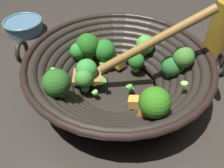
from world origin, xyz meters
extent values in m
plane|color=#332D28|center=(0.00, 0.00, 0.00)|extent=(4.00, 4.00, 0.00)
cylinder|color=black|center=(0.00, 0.00, 0.01)|extent=(0.18, 0.18, 0.01)
torus|color=black|center=(0.00, 0.00, 0.02)|extent=(0.23, 0.23, 0.02)
torus|color=black|center=(0.00, 0.00, 0.03)|extent=(0.26, 0.26, 0.02)
torus|color=black|center=(0.00, 0.00, 0.04)|extent=(0.28, 0.28, 0.02)
torus|color=black|center=(0.00, 0.00, 0.05)|extent=(0.31, 0.31, 0.02)
torus|color=black|center=(0.00, 0.00, 0.06)|extent=(0.34, 0.34, 0.02)
torus|color=black|center=(0.00, 0.00, 0.08)|extent=(0.37, 0.37, 0.02)
torus|color=black|center=(0.00, 0.00, 0.09)|extent=(0.39, 0.39, 0.02)
torus|color=black|center=(0.00, 0.00, 0.10)|extent=(0.41, 0.41, 0.01)
torus|color=black|center=(-0.16, 0.15, 0.10)|extent=(0.04, 0.05, 0.05)
torus|color=black|center=(0.16, -0.15, 0.10)|extent=(0.04, 0.05, 0.05)
cylinder|color=#589444|center=(-0.06, 0.04, 0.03)|extent=(0.02, 0.03, 0.03)
sphere|color=green|center=(-0.06, 0.04, 0.07)|extent=(0.05, 0.05, 0.05)
cylinder|color=#89AB4C|center=(0.10, -0.07, 0.05)|extent=(0.03, 0.03, 0.02)
sphere|color=#2A6D30|center=(0.10, -0.07, 0.07)|extent=(0.05, 0.05, 0.05)
cylinder|color=#80B748|center=(0.07, 0.01, 0.03)|extent=(0.02, 0.02, 0.02)
sphere|color=#216723|center=(0.07, 0.01, 0.05)|extent=(0.04, 0.04, 0.04)
cylinder|color=#76AD47|center=(0.11, -0.09, 0.07)|extent=(0.03, 0.03, 0.02)
sphere|color=#448330|center=(0.11, -0.09, 0.10)|extent=(0.05, 0.05, 0.05)
cylinder|color=#87AC57|center=(-0.14, 0.02, 0.06)|extent=(0.02, 0.02, 0.02)
sphere|color=#357C38|center=(-0.14, 0.02, 0.09)|extent=(0.05, 0.05, 0.05)
cylinder|color=#5F9A46|center=(0.11, 0.03, 0.04)|extent=(0.02, 0.02, 0.01)
sphere|color=green|center=(0.11, 0.03, 0.07)|extent=(0.05, 0.05, 0.05)
cylinder|color=#6B9E43|center=(-0.01, 0.11, 0.04)|extent=(0.03, 0.03, 0.02)
sphere|color=#23601A|center=(-0.01, 0.11, 0.08)|extent=(0.06, 0.06, 0.06)
cylinder|color=#63A744|center=(0.02, 0.08, 0.03)|extent=(0.02, 0.02, 0.01)
sphere|color=#236E23|center=(0.02, 0.08, 0.06)|extent=(0.06, 0.06, 0.06)
cylinder|color=#68964E|center=(-0.14, 0.01, 0.06)|extent=(0.03, 0.03, 0.02)
sphere|color=#285F1E|center=(-0.14, 0.01, 0.10)|extent=(0.06, 0.06, 0.06)
cylinder|color=#7EAE55|center=(-0.04, -0.15, 0.08)|extent=(0.02, 0.02, 0.02)
sphere|color=#307718|center=(-0.04, -0.15, 0.11)|extent=(0.05, 0.05, 0.05)
cylinder|color=#5EA349|center=(-0.04, 0.11, 0.04)|extent=(0.02, 0.02, 0.02)
sphere|color=#27812D|center=(-0.04, 0.11, 0.07)|extent=(0.04, 0.04, 0.04)
cylinder|color=#6AAF52|center=(-0.08, 0.03, 0.03)|extent=(0.03, 0.03, 0.02)
sphere|color=#3B8930|center=(-0.08, 0.03, 0.06)|extent=(0.04, 0.04, 0.04)
cube|color=orange|center=(-0.03, 0.06, 0.02)|extent=(0.04, 0.03, 0.03)
cube|color=#C87331|center=(-0.04, -0.13, 0.06)|extent=(0.03, 0.03, 0.03)
cube|color=gold|center=(-0.02, -0.08, 0.04)|extent=(0.03, 0.03, 0.03)
cube|color=#CD8834|center=(0.05, 0.05, 0.03)|extent=(0.03, 0.03, 0.03)
cylinder|color=#99D166|center=(0.11, 0.04, 0.05)|extent=(0.02, 0.02, 0.01)
cylinder|color=#99D166|center=(0.07, 0.02, 0.04)|extent=(0.02, 0.02, 0.00)
cylinder|color=#6BC651|center=(-0.07, 0.00, 0.03)|extent=(0.02, 0.02, 0.01)
cylinder|color=#6BC651|center=(-0.12, 0.08, 0.08)|extent=(0.02, 0.02, 0.01)
cylinder|color=#99D166|center=(0.05, -0.14, 0.10)|extent=(0.02, 0.02, 0.01)
cylinder|color=#6BC651|center=(-0.05, 0.02, 0.04)|extent=(0.02, 0.02, 0.00)
cylinder|color=#56B247|center=(0.01, -0.04, 0.03)|extent=(0.02, 0.01, 0.01)
cylinder|color=#56B247|center=(-0.04, 0.00, 0.05)|extent=(0.02, 0.02, 0.01)
cylinder|color=#56B247|center=(0.00, -0.04, 0.04)|extent=(0.02, 0.02, 0.01)
cylinder|color=#56B247|center=(0.00, 0.06, 0.04)|extent=(0.02, 0.02, 0.01)
cube|color=#9E6B38|center=(-0.06, 0.04, 0.05)|extent=(0.09, 0.08, 0.01)
cylinder|color=olive|center=(0.06, -0.04, 0.14)|extent=(0.20, 0.15, 0.16)
cylinder|color=#AD7F23|center=(0.26, -0.08, 0.09)|extent=(0.06, 0.06, 0.18)
cylinder|color=slate|center=(-0.07, 0.41, 0.02)|extent=(0.12, 0.12, 0.04)
torus|color=#447380|center=(-0.07, 0.41, 0.04)|extent=(0.13, 0.13, 0.01)
cylinder|color=#99D166|center=(-0.10, 0.39, 0.02)|extent=(0.01, 0.01, 0.01)
cylinder|color=#56B247|center=(-0.09, 0.38, 0.02)|extent=(0.02, 0.02, 0.01)
cylinder|color=#6BC651|center=(-0.10, 0.39, 0.02)|extent=(0.01, 0.01, 0.00)
cylinder|color=#99D166|center=(-0.06, 0.40, 0.02)|extent=(0.02, 0.02, 0.01)
camera|label=1|loc=(-0.25, -0.30, 0.39)|focal=35.83mm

